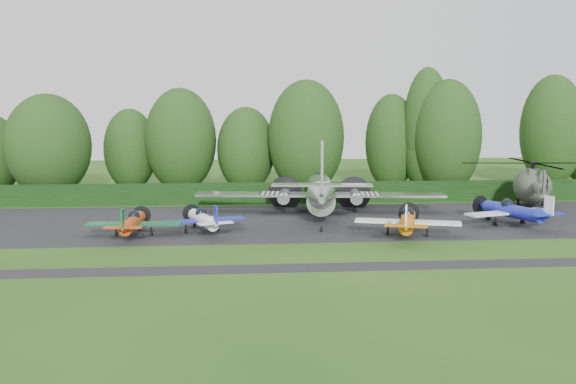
{
  "coord_description": "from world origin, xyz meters",
  "views": [
    {
      "loc": [
        -5.7,
        -42.33,
        9.08
      ],
      "look_at": [
        -1.08,
        9.8,
        2.5
      ],
      "focal_mm": 40.0,
      "sensor_mm": 36.0,
      "label": 1
    }
  ],
  "objects": [
    {
      "name": "tree_6",
      "position": [
        -17.31,
        33.01,
        4.71
      ],
      "size": [
        6.05,
        6.05,
        9.44
      ],
      "color": "black",
      "rests_on": "ground"
    },
    {
      "name": "light_plane_white",
      "position": [
        -7.86,
        5.39,
        1.07
      ],
      "size": [
        6.71,
        7.06,
        2.58
      ],
      "rotation": [
        0.0,
        0.0,
        -0.32
      ],
      "color": "white",
      "rests_on": "ground"
    },
    {
      "name": "hedgerow",
      "position": [
        0.0,
        21.0,
        0.0
      ],
      "size": [
        90.0,
        1.6,
        2.0
      ],
      "primitive_type": "cube",
      "color": "black",
      "rests_on": "ground"
    },
    {
      "name": "transport_plane",
      "position": [
        2.11,
        13.22,
        2.0
      ],
      "size": [
        22.35,
        17.13,
        7.16
      ],
      "rotation": [
        0.0,
        0.0,
        0.12
      ],
      "color": "silver",
      "rests_on": "ground"
    },
    {
      "name": "tree_11",
      "position": [
        16.42,
        28.53,
        4.73
      ],
      "size": [
        5.52,
        5.52,
        9.49
      ],
      "color": "black",
      "rests_on": "ground"
    },
    {
      "name": "tree_0",
      "position": [
        -25.0,
        27.51,
        5.48
      ],
      "size": [
        8.92,
        8.92,
        10.98
      ],
      "color": "black",
      "rests_on": "ground"
    },
    {
      "name": "light_plane_red",
      "position": [
        -12.88,
        4.26,
        1.1
      ],
      "size": [
        6.86,
        7.21,
        2.63
      ],
      "rotation": [
        0.0,
        0.0,
        0.04
      ],
      "color": "#AC360F",
      "rests_on": "ground"
    },
    {
      "name": "helicopter",
      "position": [
        22.88,
        15.96,
        2.34
      ],
      "size": [
        13.52,
        15.83,
        4.35
      ],
      "rotation": [
        0.0,
        0.0,
        0.35
      ],
      "color": "#333A2D",
      "rests_on": "ground"
    },
    {
      "name": "light_plane_blue",
      "position": [
        16.58,
        6.31,
        1.22
      ],
      "size": [
        7.62,
        8.01,
        2.93
      ],
      "rotation": [
        0.0,
        0.0,
        -0.32
      ],
      "color": "#1A239E",
      "rests_on": "ground"
    },
    {
      "name": "apron",
      "position": [
        0.0,
        10.0,
        0.0
      ],
      "size": [
        70.0,
        18.0,
        0.01
      ],
      "primitive_type": "cube",
      "color": "black",
      "rests_on": "ground"
    },
    {
      "name": "ground",
      "position": [
        0.0,
        0.0,
        0.0
      ],
      "size": [
        160.0,
        160.0,
        0.0
      ],
      "primitive_type": "plane",
      "color": "#234C15",
      "rests_on": "ground"
    },
    {
      "name": "taxiway_verge",
      "position": [
        0.0,
        -6.0,
        0.0
      ],
      "size": [
        70.0,
        2.0,
        0.0
      ],
      "primitive_type": "cube",
      "color": "black",
      "rests_on": "ground"
    },
    {
      "name": "tree_10",
      "position": [
        12.77,
        30.58,
        5.55
      ],
      "size": [
        6.01,
        6.01,
        11.13
      ],
      "color": "black",
      "rests_on": "ground"
    },
    {
      "name": "tree_8",
      "position": [
        2.49,
        27.48,
        6.27
      ],
      "size": [
        8.34,
        8.34,
        12.56
      ],
      "color": "black",
      "rests_on": "ground"
    },
    {
      "name": "tree_2",
      "position": [
        32.98,
        32.26,
        6.74
      ],
      "size": [
        7.55,
        7.55,
        13.51
      ],
      "color": "black",
      "rests_on": "ground"
    },
    {
      "name": "tree_1",
      "position": [
        18.07,
        26.66,
        6.31
      ],
      "size": [
        7.46,
        7.46,
        12.64
      ],
      "color": "black",
      "rests_on": "ground"
    },
    {
      "name": "tree_12",
      "position": [
        16.25,
        28.38,
        6.99
      ],
      "size": [
        5.37,
        5.37,
        14.04
      ],
      "color": "black",
      "rests_on": "ground"
    },
    {
      "name": "tree_3",
      "position": [
        -11.39,
        31.07,
        5.86
      ],
      "size": [
        8.03,
        8.03,
        11.74
      ],
      "color": "black",
      "rests_on": "ground"
    },
    {
      "name": "tree_9",
      "position": [
        -4.02,
        30.26,
        4.8
      ],
      "size": [
        6.54,
        6.54,
        9.63
      ],
      "color": "black",
      "rests_on": "ground"
    },
    {
      "name": "light_plane_orange",
      "position": [
        6.99,
        2.61,
        1.22
      ],
      "size": [
        7.64,
        8.03,
        2.94
      ],
      "rotation": [
        0.0,
        0.0,
        0.3
      ],
      "color": "#C5690B",
      "rests_on": "ground"
    }
  ]
}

